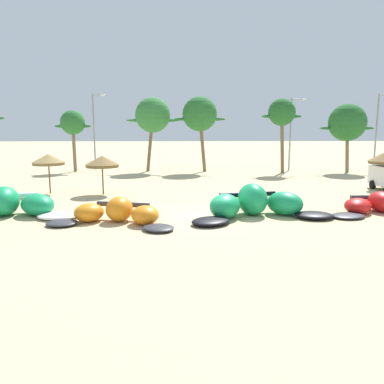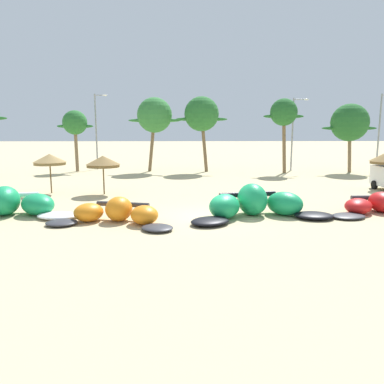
{
  "view_description": "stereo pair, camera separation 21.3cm",
  "coord_description": "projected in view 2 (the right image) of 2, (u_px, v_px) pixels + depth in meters",
  "views": [
    {
      "loc": [
        -1.45,
        -19.63,
        4.61
      ],
      "look_at": [
        -0.8,
        2.0,
        1.0
      ],
      "focal_mm": 35.09,
      "sensor_mm": 36.0,
      "label": 1
    },
    {
      "loc": [
        -1.24,
        -19.63,
        4.61
      ],
      "look_at": [
        -0.8,
        2.0,
        1.0
      ],
      "focal_mm": 35.09,
      "sensor_mm": 36.0,
      "label": 2
    }
  ],
  "objects": [
    {
      "name": "ground_plane",
      "position": [
        208.0,
        216.0,
        20.14
      ],
      "size": [
        260.0,
        260.0,
        0.0
      ],
      "primitive_type": "plane",
      "color": "#C6B284"
    },
    {
      "name": "kite_far_left",
      "position": [
        3.0,
        206.0,
        19.99
      ],
      "size": [
        8.0,
        4.72,
        1.59
      ],
      "color": "white",
      "rests_on": "ground"
    },
    {
      "name": "kite_left",
      "position": [
        116.0,
        213.0,
        18.72
      ],
      "size": [
        6.59,
        3.8,
        1.26
      ],
      "color": "#333338",
      "rests_on": "ground"
    },
    {
      "name": "kite_left_of_center",
      "position": [
        255.0,
        204.0,
        20.02
      ],
      "size": [
        7.91,
        4.49,
        1.73
      ],
      "color": "black",
      "rests_on": "ground"
    },
    {
      "name": "beach_umbrella_near_van",
      "position": [
        50.0,
        159.0,
        27.13
      ],
      "size": [
        2.35,
        2.35,
        2.88
      ],
      "color": "brown",
      "rests_on": "ground"
    },
    {
      "name": "beach_umbrella_middle",
      "position": [
        103.0,
        161.0,
        26.67
      ],
      "size": [
        2.42,
        2.42,
        2.77
      ],
      "color": "brown",
      "rests_on": "ground"
    },
    {
      "name": "palm_left",
      "position": [
        75.0,
        124.0,
        40.93
      ],
      "size": [
        3.97,
        2.65,
        6.69
      ],
      "color": "#7F6647",
      "rests_on": "ground"
    },
    {
      "name": "palm_left_of_gap",
      "position": [
        154.0,
        116.0,
        40.98
      ],
      "size": [
        5.74,
        3.83,
        8.09
      ],
      "color": "brown",
      "rests_on": "ground"
    },
    {
      "name": "palm_center_left",
      "position": [
        202.0,
        114.0,
        40.55
      ],
      "size": [
        5.61,
        3.74,
        8.15
      ],
      "color": "brown",
      "rests_on": "ground"
    },
    {
      "name": "palm_center_right",
      "position": [
        284.0,
        113.0,
        39.2
      ],
      "size": [
        4.26,
        2.84,
        7.83
      ],
      "color": "brown",
      "rests_on": "ground"
    },
    {
      "name": "palm_right_of_gap",
      "position": [
        350.0,
        123.0,
        40.01
      ],
      "size": [
        5.97,
        3.98,
        7.34
      ],
      "color": "#7F6647",
      "rests_on": "ground"
    },
    {
      "name": "lamppost_west",
      "position": [
        97.0,
        128.0,
        43.23
      ],
      "size": [
        1.51,
        0.24,
        8.63
      ],
      "color": "gray",
      "rests_on": "ground"
    },
    {
      "name": "lamppost_west_center",
      "position": [
        294.0,
        130.0,
        41.94
      ],
      "size": [
        1.79,
        0.24,
        8.06
      ],
      "color": "gray",
      "rests_on": "ground"
    },
    {
      "name": "lamppost_east_center",
      "position": [
        381.0,
        128.0,
        41.06
      ],
      "size": [
        1.91,
        0.24,
        8.44
      ],
      "color": "gray",
      "rests_on": "ground"
    }
  ]
}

